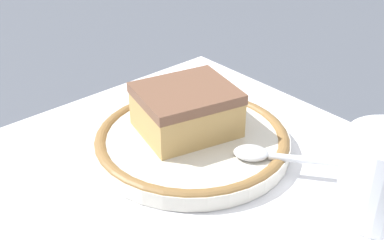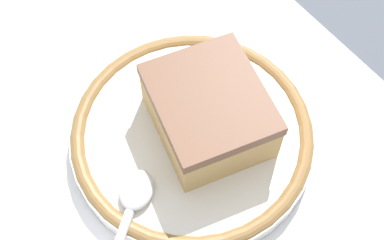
# 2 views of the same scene
# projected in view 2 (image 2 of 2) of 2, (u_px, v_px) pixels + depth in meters

# --- Properties ---
(ground_plane) EXTENTS (2.40, 2.40, 0.00)m
(ground_plane) POSITION_uv_depth(u_px,v_px,m) (139.00, 126.00, 0.48)
(ground_plane) COLOR #4C515B
(placemat) EXTENTS (0.43, 0.42, 0.00)m
(placemat) POSITION_uv_depth(u_px,v_px,m) (139.00, 126.00, 0.48)
(placemat) COLOR white
(placemat) RESTS_ON ground_plane
(plate) EXTENTS (0.21, 0.21, 0.02)m
(plate) POSITION_uv_depth(u_px,v_px,m) (192.00, 135.00, 0.46)
(plate) COLOR silver
(plate) RESTS_ON placemat
(cake_slice) EXTENTS (0.12, 0.11, 0.05)m
(cake_slice) POSITION_uv_depth(u_px,v_px,m) (209.00, 111.00, 0.44)
(cake_slice) COLOR tan
(cake_slice) RESTS_ON plate
(spoon) EXTENTS (0.09, 0.11, 0.01)m
(spoon) POSITION_uv_depth(u_px,v_px,m) (128.00, 216.00, 0.41)
(spoon) COLOR silver
(spoon) RESTS_ON plate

